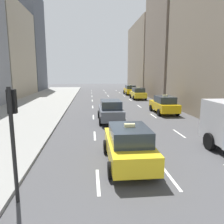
% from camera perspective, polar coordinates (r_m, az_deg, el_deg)
% --- Properties ---
extents(sidewalk_left, '(8.00, 66.00, 0.15)m').
position_cam_1_polar(sidewalk_left, '(27.61, -19.35, 1.51)').
color(sidewalk_left, gray).
rests_on(sidewalk_left, ground).
extents(lane_markings, '(5.72, 56.00, 0.01)m').
position_cam_1_polar(lane_markings, '(23.08, 1.99, 0.29)').
color(lane_markings, white).
rests_on(lane_markings, ground).
extents(building_row_right, '(6.00, 54.99, 22.36)m').
position_cam_1_polar(building_row_right, '(29.27, 20.95, 20.18)').
color(building_row_right, slate).
rests_on(building_row_right, ground).
extents(taxi_lead, '(2.02, 4.40, 1.87)m').
position_cam_1_polar(taxi_lead, '(22.20, 13.43, 1.91)').
color(taxi_lead, yellow).
rests_on(taxi_lead, ground).
extents(taxi_second, '(2.02, 4.40, 1.87)m').
position_cam_1_polar(taxi_second, '(40.27, 4.76, 5.78)').
color(taxi_second, yellow).
rests_on(taxi_second, ground).
extents(taxi_third, '(2.02, 4.40, 1.87)m').
position_cam_1_polar(taxi_third, '(33.69, 6.81, 4.88)').
color(taxi_third, yellow).
rests_on(taxi_third, ground).
extents(taxi_fourth, '(2.02, 4.40, 1.87)m').
position_cam_1_polar(taxi_fourth, '(9.69, 4.33, -8.51)').
color(taxi_fourth, yellow).
rests_on(taxi_fourth, ground).
extents(sedan_black_near, '(2.02, 4.49, 1.78)m').
position_cam_1_polar(sedan_black_near, '(18.01, -0.38, 0.37)').
color(sedan_black_near, '#565B66').
rests_on(sedan_black_near, ground).
extents(traffic_light_pole, '(0.24, 0.42, 3.60)m').
position_cam_1_polar(traffic_light_pole, '(7.18, -24.49, -3.44)').
color(traffic_light_pole, black).
rests_on(traffic_light_pole, ground).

